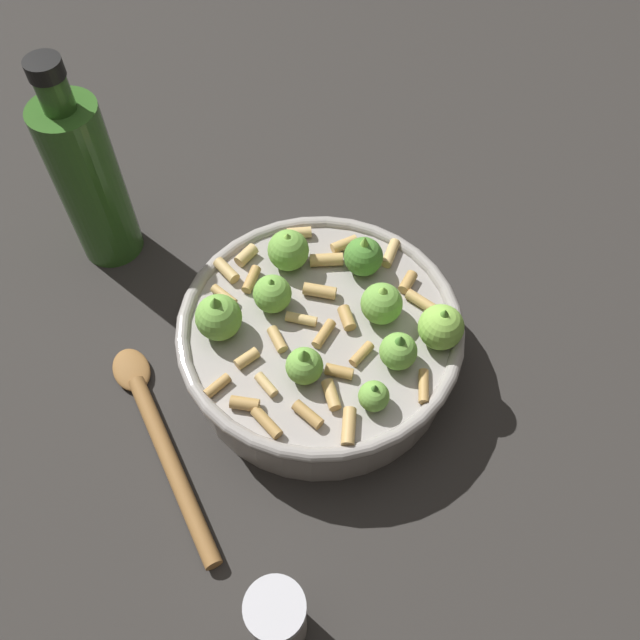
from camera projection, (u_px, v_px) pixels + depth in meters
name	position (u px, v px, depth m)	size (l,w,h in m)	color
ground_plane	(320.00, 359.00, 0.69)	(2.40, 2.40, 0.00)	#2D2B28
cooking_pan	(321.00, 337.00, 0.65)	(0.27, 0.27, 0.12)	#9E9993
pepper_shaker	(277.00, 618.00, 0.51)	(0.05, 0.05, 0.09)	gray
olive_oil_bottle	(89.00, 180.00, 0.69)	(0.07, 0.07, 0.24)	#336023
wooden_spoon	(159.00, 435.00, 0.64)	(0.20, 0.18, 0.02)	olive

